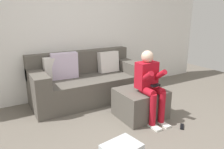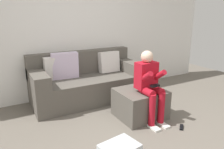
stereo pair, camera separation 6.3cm
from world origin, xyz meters
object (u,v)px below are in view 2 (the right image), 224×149
object	(u,v)px
person_seated	(149,82)
remote_near_ottoman	(181,127)
couch_sectional	(86,82)
ottoman	(140,103)

from	to	relation	value
person_seated	remote_near_ottoman	world-z (taller)	person_seated
couch_sectional	ottoman	distance (m)	1.19
ottoman	person_seated	distance (m)	0.43
person_seated	remote_near_ottoman	bearing A→B (deg)	-57.51
couch_sectional	person_seated	world-z (taller)	person_seated
remote_near_ottoman	person_seated	bearing A→B (deg)	81.47
couch_sectional	remote_near_ottoman	distance (m)	1.89
couch_sectional	remote_near_ottoman	size ratio (longest dim) A/B	13.10
ottoman	remote_near_ottoman	world-z (taller)	ottoman
person_seated	ottoman	bearing A→B (deg)	102.32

